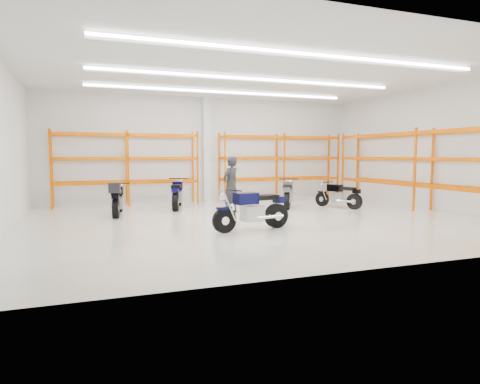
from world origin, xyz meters
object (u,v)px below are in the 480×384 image
object	(u,v)px
motorcycle_main	(255,211)
standing_man	(231,185)
motorcycle_back_b	(177,195)
motorcycle_back_c	(288,194)
motorcycle_back_d	(340,196)
motorcycle_back_a	(117,199)
structural_column	(206,150)

from	to	relation	value
motorcycle_main	standing_man	distance (m)	3.45
motorcycle_back_b	motorcycle_back_c	distance (m)	4.22
motorcycle_back_b	motorcycle_back_d	xyz separation A→B (m)	(5.88, -1.94, -0.07)
standing_man	motorcycle_main	bearing A→B (deg)	48.86
motorcycle_main	standing_man	bearing A→B (deg)	81.68
motorcycle_back_b	motorcycle_back_d	world-z (taller)	motorcycle_back_b
motorcycle_back_c	motorcycle_back_b	bearing A→B (deg)	164.31
motorcycle_back_b	motorcycle_back_d	bearing A→B (deg)	-18.29
motorcycle_main	motorcycle_back_a	distance (m)	5.20
motorcycle_back_c	motorcycle_back_d	bearing A→B (deg)	-23.80
standing_man	motorcycle_back_d	bearing A→B (deg)	146.00
motorcycle_back_b	motorcycle_back_d	size ratio (longest dim) A/B	1.19
motorcycle_back_b	structural_column	size ratio (longest dim) A/B	0.50
motorcycle_back_a	structural_column	world-z (taller)	structural_column
motorcycle_back_c	standing_man	world-z (taller)	standing_man
motorcycle_back_a	motorcycle_back_c	size ratio (longest dim) A/B	1.12
motorcycle_back_d	standing_man	size ratio (longest dim) A/B	0.95
structural_column	motorcycle_back_b	bearing A→B (deg)	-129.34
motorcycle_main	motorcycle_back_d	size ratio (longest dim) A/B	1.23
motorcycle_back_a	motorcycle_back_b	bearing A→B (deg)	27.71
motorcycle_main	motorcycle_back_c	xyz separation A→B (m)	(3.06, 4.10, -0.02)
structural_column	motorcycle_main	bearing A→B (deg)	-96.01
motorcycle_main	motorcycle_back_d	xyz separation A→B (m)	(4.88, 3.30, -0.07)
motorcycle_main	standing_man	xyz separation A→B (m)	(0.50, 3.39, 0.46)
motorcycle_main	structural_column	world-z (taller)	structural_column
motorcycle_back_a	standing_man	distance (m)	3.84
motorcycle_back_d	standing_man	xyz separation A→B (m)	(-4.39, 0.09, 0.53)
motorcycle_back_c	motorcycle_back_a	bearing A→B (deg)	-179.54
standing_man	structural_column	bearing A→B (deg)	-126.87
motorcycle_back_c	structural_column	size ratio (longest dim) A/B	0.44
motorcycle_back_a	standing_man	bearing A→B (deg)	-10.00
motorcycle_back_b	motorcycle_back_d	distance (m)	6.19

